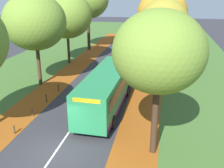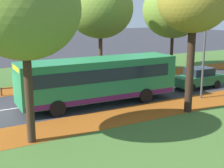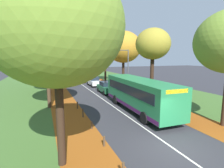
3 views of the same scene
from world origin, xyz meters
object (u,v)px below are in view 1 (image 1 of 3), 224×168
(tree_left_near, at_px, (35,22))
(car_grey_fourth_in_line, at_px, (138,39))
(bollard_second, at_px, (14,130))
(bus, at_px, (107,88))
(bollard_fifth, at_px, (58,88))
(bollard_third, at_px, (32,113))
(tree_right_mid, at_px, (162,13))
(streetlamp_right, at_px, (141,46))
(car_silver_third_in_line, at_px, (134,46))
(car_green_lead, at_px, (123,68))
(car_white_following, at_px, (131,54))
(bollard_fourth, at_px, (46,98))
(tree_right_near, at_px, (164,22))
(tree_right_far, at_px, (164,10))
(tree_right_nearest, at_px, (159,52))

(tree_left_near, height_order, car_grey_fourth_in_line, tree_left_near)
(bollard_second, bearing_deg, bus, 45.18)
(bollard_fifth, bearing_deg, bus, -26.75)
(bollard_third, bearing_deg, tree_right_mid, 57.54)
(streetlamp_right, relative_size, car_silver_third_in_line, 1.41)
(car_green_lead, xyz_separation_m, car_grey_fourth_in_line, (-0.10, 17.96, 0.00))
(car_white_following, bearing_deg, tree_left_near, -124.46)
(bollard_fifth, distance_m, bus, 6.05)
(car_white_following, bearing_deg, bollard_fifth, -112.30)
(tree_left_near, height_order, bollard_fifth, tree_left_near)
(bollard_fourth, bearing_deg, tree_right_near, 22.79)
(bollard_fourth, relative_size, bollard_fifth, 1.02)
(car_green_lead, bearing_deg, tree_left_near, -148.85)
(streetlamp_right, distance_m, car_white_following, 9.36)
(bollard_second, bearing_deg, tree_right_far, 70.61)
(tree_right_far, height_order, streetlamp_right, tree_right_far)
(bollard_fourth, height_order, car_grey_fourth_in_line, car_grey_fourth_in_line)
(streetlamp_right, bearing_deg, bus, -106.08)
(bollard_second, distance_m, car_white_following, 21.41)
(bollard_third, height_order, bollard_fourth, bollard_fourth)
(bollard_second, relative_size, bus, 0.06)
(tree_right_far, height_order, car_green_lead, tree_right_far)
(car_white_following, bearing_deg, tree_right_nearest, -79.38)
(tree_right_near, xyz_separation_m, bollard_fifth, (-9.37, -1.31, -6.15))
(streetlamp_right, bearing_deg, tree_right_mid, 68.65)
(tree_right_mid, height_order, car_grey_fourth_in_line, tree_right_mid)
(bollard_third, distance_m, bollard_fifth, 5.25)
(tree_right_near, relative_size, bollard_third, 14.98)
(tree_left_near, distance_m, tree_right_near, 11.89)
(tree_left_near, height_order, tree_right_nearest, tree_left_near)
(bus, relative_size, car_grey_fourth_in_line, 2.48)
(car_silver_third_in_line, bearing_deg, car_green_lead, -88.94)
(bollard_fourth, height_order, car_white_following, car_white_following)
(bollard_fourth, relative_size, bus, 0.07)
(car_silver_third_in_line, bearing_deg, tree_right_near, -75.70)
(tree_right_nearest, relative_size, bollard_third, 14.65)
(car_green_lead, bearing_deg, bollard_second, -110.05)
(bollard_fifth, xyz_separation_m, streetlamp_right, (7.24, 4.21, 3.38))
(tree_right_near, distance_m, bollard_second, 14.47)
(bollard_fifth, xyz_separation_m, car_white_following, (5.29, 12.88, 0.45))
(tree_right_nearest, xyz_separation_m, bollard_fourth, (-9.25, 5.56, -5.66))
(bollard_fourth, relative_size, car_silver_third_in_line, 0.17)
(tree_right_nearest, distance_m, tree_right_mid, 17.21)
(tree_right_near, height_order, bollard_second, tree_right_near)
(bus, bearing_deg, tree_left_near, 151.84)
(tree_right_near, height_order, car_silver_third_in_line, tree_right_near)
(car_white_following, xyz_separation_m, car_silver_third_in_line, (-0.31, 5.66, 0.00))
(tree_right_mid, height_order, bollard_second, tree_right_mid)
(bollard_fourth, bearing_deg, bus, -0.30)
(tree_left_near, relative_size, car_green_lead, 2.10)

